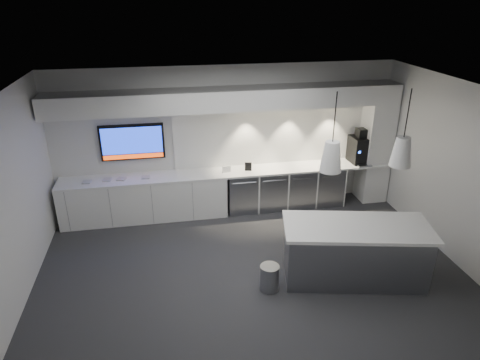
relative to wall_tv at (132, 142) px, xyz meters
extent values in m
plane|color=#303033|center=(1.90, -2.45, -1.56)|extent=(7.00, 7.00, 0.00)
plane|color=black|center=(1.90, -2.45, 1.44)|extent=(7.00, 7.00, 0.00)
plane|color=silver|center=(1.90, 0.05, -0.06)|extent=(7.00, 0.00, 7.00)
plane|color=silver|center=(1.90, -4.95, -0.06)|extent=(7.00, 0.00, 7.00)
plane|color=silver|center=(-1.60, -2.45, -0.06)|extent=(0.00, 7.00, 7.00)
plane|color=silver|center=(5.40, -2.45, -0.06)|extent=(0.00, 7.00, 7.00)
cube|color=white|center=(1.90, -0.27, -0.68)|extent=(6.80, 0.65, 0.04)
cube|color=white|center=(0.15, -0.27, -1.13)|extent=(3.30, 0.63, 0.86)
cube|color=gray|center=(2.15, -0.27, -1.13)|extent=(0.60, 0.61, 0.85)
cube|color=gray|center=(2.78, -0.27, -1.13)|extent=(0.60, 0.61, 0.85)
cube|color=gray|center=(3.41, -0.27, -1.13)|extent=(0.60, 0.61, 0.85)
cube|color=gray|center=(4.04, -0.27, -1.13)|extent=(0.60, 0.61, 0.85)
cube|color=white|center=(3.10, 0.03, -0.01)|extent=(4.60, 0.03, 1.30)
cube|color=white|center=(1.90, -0.25, 0.84)|extent=(6.90, 0.60, 0.40)
cube|color=white|center=(5.10, -0.25, -0.26)|extent=(0.55, 0.55, 2.60)
cube|color=black|center=(0.00, 0.00, 0.00)|extent=(1.25, 0.06, 0.72)
cube|color=#132CB2|center=(0.00, -0.03, 0.04)|extent=(1.17, 0.00, 0.54)
cube|color=#E3410D|center=(0.00, -0.03, -0.29)|extent=(1.17, 0.00, 0.09)
cube|color=gray|center=(3.48, -2.95, -1.10)|extent=(2.30, 1.31, 0.91)
cube|color=white|center=(3.48, -2.95, -0.62)|extent=(2.43, 1.44, 0.05)
cylinder|color=gray|center=(2.08, -3.00, -1.35)|extent=(0.39, 0.39, 0.42)
cube|color=black|center=(4.75, -0.24, -0.38)|extent=(0.43, 0.47, 0.56)
cube|color=black|center=(4.75, -0.24, -0.01)|extent=(0.23, 0.23, 0.18)
cube|color=gray|center=(4.75, -0.49, -0.64)|extent=(0.31, 0.21, 0.03)
cube|color=black|center=(2.29, -0.31, -0.57)|extent=(0.14, 0.05, 0.18)
cube|color=white|center=(1.83, -0.32, -0.59)|extent=(0.18, 0.05, 0.14)
cube|color=#BBBBBB|center=(-0.91, -0.32, -0.65)|extent=(0.18, 0.18, 0.02)
cube|color=#BBBBBB|center=(-0.53, -0.28, -0.65)|extent=(0.19, 0.19, 0.02)
cube|color=#BBBBBB|center=(-0.26, -0.30, -0.65)|extent=(0.20, 0.20, 0.02)
cube|color=#BBBBBB|center=(0.21, -0.30, -0.65)|extent=(0.16, 0.16, 0.02)
cone|color=white|center=(2.94, -2.95, 0.59)|extent=(0.31, 0.31, 0.45)
cylinder|color=black|center=(2.94, -2.95, 1.16)|extent=(0.02, 0.02, 0.70)
cone|color=white|center=(4.02, -2.95, 0.59)|extent=(0.31, 0.31, 0.45)
cylinder|color=black|center=(4.02, -2.95, 1.16)|extent=(0.02, 0.02, 0.70)
camera|label=1|loc=(0.63, -8.28, 2.74)|focal=32.00mm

